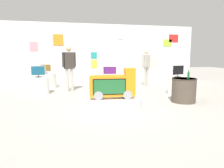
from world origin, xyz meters
The scene contains 16 objects.
ground_plane centered at (0.00, 0.00, 0.00)m, with size 30.00×30.00×0.00m, color #B2ADA3.
back_wall_display centered at (0.01, 5.28, 1.49)m, with size 11.40×0.13×2.97m.
main_display_pedestal centered at (-0.12, 0.14, 0.13)m, with size 1.61×1.61×0.26m, color white.
novelty_firetruck_tv centered at (-0.09, 0.13, 0.60)m, with size 1.25×0.47×0.83m.
display_pedestal_left_rear centered at (-2.28, 2.63, 0.31)m, with size 0.72×0.72×0.63m, color white.
tv_on_left_rear centered at (-2.28, 2.63, 0.85)m, with size 0.50×0.20×0.42m.
display_pedestal_center_rear centered at (0.29, 2.20, 0.31)m, with size 0.66×0.66×0.63m, color white.
tv_on_center_rear centered at (0.29, 2.19, 0.82)m, with size 0.46×0.23×0.37m.
display_pedestal_right_rear centered at (-2.13, 4.10, 0.31)m, with size 0.89×0.89×0.63m, color white.
tv_on_right_rear centered at (-2.13, 4.10, 0.85)m, with size 0.45×0.19×0.40m.
display_pedestal_far_right centered at (2.67, 1.45, 0.31)m, with size 0.69×0.69×0.63m, color white.
tv_on_far_right centered at (2.67, 1.44, 0.86)m, with size 0.55×0.23×0.44m.
side_table_round centered at (2.17, 0.27, 0.38)m, with size 0.75×0.75×0.73m.
bottle_on_side_table centered at (2.24, 0.17, 0.84)m, with size 0.06×0.06×0.27m.
shopper_browsing_near_truck centered at (2.31, 3.55, 0.98)m, with size 0.49×0.37×1.66m.
shopper_browsing_rear centered at (-1.16, 2.98, 1.04)m, with size 0.54×0.31×1.76m.
Camera 1 is at (-1.43, -5.25, 1.47)m, focal length 33.02 mm.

